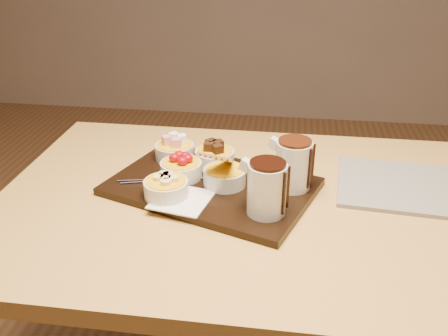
# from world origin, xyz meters

# --- Properties ---
(dining_table) EXTENTS (1.20, 0.80, 0.75)m
(dining_table) POSITION_xyz_m (0.00, 0.00, 0.65)
(dining_table) COLOR tan
(dining_table) RESTS_ON ground
(serving_board) EXTENTS (0.53, 0.44, 0.02)m
(serving_board) POSITION_xyz_m (-0.11, 0.03, 0.76)
(serving_board) COLOR black
(serving_board) RESTS_ON dining_table
(napkin) EXTENTS (0.14, 0.14, 0.00)m
(napkin) POSITION_xyz_m (-0.16, -0.06, 0.77)
(napkin) COLOR white
(napkin) RESTS_ON serving_board
(bowl_marshmallows) EXTENTS (0.10, 0.10, 0.04)m
(bowl_marshmallows) POSITION_xyz_m (-0.23, 0.15, 0.79)
(bowl_marshmallows) COLOR beige
(bowl_marshmallows) RESTS_ON serving_board
(bowl_cake) EXTENTS (0.10, 0.10, 0.04)m
(bowl_cake) POSITION_xyz_m (-0.12, 0.13, 0.79)
(bowl_cake) COLOR beige
(bowl_cake) RESTS_ON serving_board
(bowl_strawberries) EXTENTS (0.10, 0.10, 0.04)m
(bowl_strawberries) POSITION_xyz_m (-0.19, 0.05, 0.79)
(bowl_strawberries) COLOR beige
(bowl_strawberries) RESTS_ON serving_board
(bowl_biscotti) EXTENTS (0.10, 0.10, 0.04)m
(bowl_biscotti) POSITION_xyz_m (-0.08, 0.03, 0.79)
(bowl_biscotti) COLOR beige
(bowl_biscotti) RESTS_ON serving_board
(bowl_bananas) EXTENTS (0.10, 0.10, 0.04)m
(bowl_bananas) POSITION_xyz_m (-0.20, -0.05, 0.79)
(bowl_bananas) COLOR beige
(bowl_bananas) RESTS_ON serving_board
(pitcher_dark_chocolate) EXTENTS (0.10, 0.10, 0.11)m
(pitcher_dark_chocolate) POSITION_xyz_m (0.03, -0.08, 0.82)
(pitcher_dark_chocolate) COLOR silver
(pitcher_dark_chocolate) RESTS_ON serving_board
(pitcher_milk_chocolate) EXTENTS (0.10, 0.10, 0.11)m
(pitcher_milk_chocolate) POSITION_xyz_m (0.08, 0.04, 0.82)
(pitcher_milk_chocolate) COLOR silver
(pitcher_milk_chocolate) RESTS_ON serving_board
(fondue_skewers) EXTENTS (0.09, 0.26, 0.01)m
(fondue_skewers) POSITION_xyz_m (-0.20, 0.03, 0.77)
(fondue_skewers) COLOR silver
(fondue_skewers) RESTS_ON serving_board
(newspaper) EXTENTS (0.34, 0.28, 0.01)m
(newspaper) POSITION_xyz_m (0.35, 0.10, 0.76)
(newspaper) COLOR beige
(newspaper) RESTS_ON dining_table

